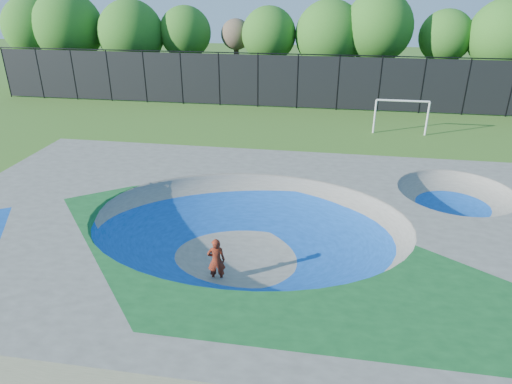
# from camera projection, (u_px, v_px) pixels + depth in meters

# --- Properties ---
(ground) EXTENTS (120.00, 120.00, 0.00)m
(ground) POSITION_uv_depth(u_px,v_px,m) (249.00, 256.00, 16.06)
(ground) COLOR #35611B
(ground) RESTS_ON ground
(skate_deck) EXTENTS (22.00, 14.00, 1.50)m
(skate_deck) POSITION_uv_depth(u_px,v_px,m) (249.00, 237.00, 15.75)
(skate_deck) COLOR gray
(skate_deck) RESTS_ON ground
(skater) EXTENTS (0.64, 0.49, 1.56)m
(skater) POSITION_uv_depth(u_px,v_px,m) (216.00, 261.00, 14.39)
(skater) COLOR red
(skater) RESTS_ON ground
(skateboard) EXTENTS (0.81, 0.41, 0.05)m
(skateboard) POSITION_uv_depth(u_px,v_px,m) (217.00, 280.00, 14.70)
(skateboard) COLOR black
(skateboard) RESTS_ON ground
(soccer_goal) EXTENTS (3.30, 0.12, 2.18)m
(soccer_goal) POSITION_uv_depth(u_px,v_px,m) (402.00, 110.00, 28.34)
(soccer_goal) COLOR silver
(soccer_goal) RESTS_ON ground
(fence) EXTENTS (48.09, 0.09, 4.04)m
(fence) POSITION_uv_depth(u_px,v_px,m) (297.00, 81.00, 34.01)
(fence) COLOR black
(fence) RESTS_ON ground
(treeline) EXTENTS (51.99, 7.88, 8.27)m
(treeline) POSITION_uv_depth(u_px,v_px,m) (299.00, 32.00, 37.28)
(treeline) COLOR #4F3927
(treeline) RESTS_ON ground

